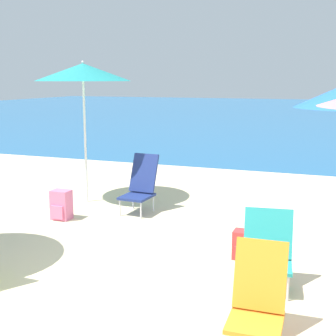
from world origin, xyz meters
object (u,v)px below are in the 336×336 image
object	(u,v)px
backpack_red	(244,245)
beach_umbrella_teal	(83,72)
beach_chair_navy	(141,184)
beach_chair_teal	(267,248)
beach_chair_orange	(258,296)
backpack_pink	(61,205)

from	to	relation	value
backpack_red	beach_umbrella_teal	bearing A→B (deg)	151.84
beach_chair_navy	backpack_red	world-z (taller)	beach_chair_navy
beach_chair_navy	beach_chair_teal	world-z (taller)	beach_chair_navy
beach_chair_orange	backpack_pink	bearing A→B (deg)	144.18
beach_chair_orange	beach_chair_navy	bearing A→B (deg)	126.08
backpack_red	beach_chair_teal	bearing A→B (deg)	-61.32
beach_chair_orange	beach_umbrella_teal	bearing A→B (deg)	134.90
backpack_pink	beach_chair_teal	bearing A→B (deg)	-21.16
beach_chair_orange	beach_chair_teal	world-z (taller)	beach_chair_teal
beach_umbrella_teal	beach_chair_navy	size ratio (longest dim) A/B	2.63
beach_umbrella_teal	backpack_red	xyz separation A→B (m)	(3.03, -1.62, -1.99)
beach_chair_teal	beach_chair_navy	bearing A→B (deg)	130.48
beach_umbrella_teal	beach_chair_teal	size ratio (longest dim) A/B	3.03
beach_chair_navy	backpack_pink	xyz separation A→B (m)	(-0.94, -0.80, -0.22)
beach_umbrella_teal	beach_chair_navy	distance (m)	2.05
beach_umbrella_teal	beach_chair_orange	xyz separation A→B (m)	(3.46, -3.23, -1.81)
beach_chair_navy	backpack_pink	bearing A→B (deg)	-136.18
beach_umbrella_teal	beach_chair_teal	distance (m)	4.44
beach_chair_teal	backpack_pink	xyz separation A→B (m)	(-3.22, 1.25, -0.19)
beach_chair_orange	backpack_pink	distance (m)	3.96
beach_umbrella_teal	beach_chair_orange	world-z (taller)	beach_umbrella_teal
backpack_red	backpack_pink	distance (m)	2.92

